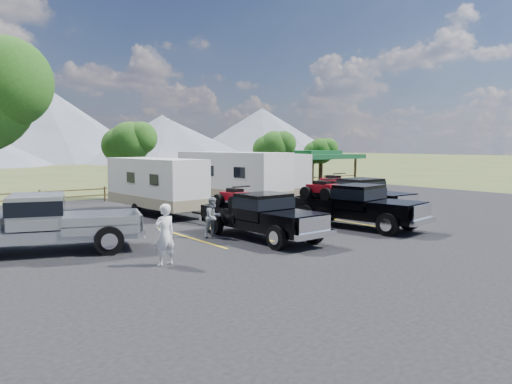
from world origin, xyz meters
TOP-DOWN VIEW (x-y plane):
  - ground at (0.00, 0.00)m, footprint 320.00×320.00m
  - asphalt_lot at (0.00, 3.00)m, footprint 44.00×34.00m
  - stall_lines at (0.00, 4.00)m, footprint 12.12×5.50m
  - tree_ne_a at (8.97, 17.01)m, footprint 3.11×2.92m
  - tree_ne_b at (14.98, 18.01)m, footprint 2.77×2.59m
  - tree_north at (-2.03, 19.02)m, footprint 3.46×3.24m
  - rail_fence at (2.00, 18.50)m, footprint 36.12×0.12m
  - pavilion at (13.00, 17.00)m, footprint 6.20×6.20m
  - rig_left at (-3.87, 2.15)m, footprint 2.27×6.02m
  - rig_center at (1.09, 1.77)m, footprint 3.12×6.60m
  - rig_right at (4.25, 4.38)m, footprint 2.27×6.37m
  - trailer_left at (-4.06, 10.86)m, footprint 2.71×8.47m
  - trailer_center at (0.87, 10.91)m, footprint 3.37×9.32m
  - trailer_right at (4.23, 12.35)m, footprint 2.72×8.90m
  - pickup_silver at (-11.32, 4.45)m, footprint 6.97×4.08m
  - person_a at (-8.86, 0.39)m, footprint 0.73×0.51m
  - person_b at (-5.20, 3.44)m, footprint 0.83×0.68m

SIDE VIEW (x-z plane):
  - ground at x=0.00m, z-range 0.00..0.00m
  - asphalt_lot at x=0.00m, z-range 0.00..0.04m
  - stall_lines at x=0.00m, z-range 0.04..0.05m
  - rail_fence at x=2.00m, z-range 0.11..1.11m
  - person_b at x=-5.20m, z-range 0.04..1.64m
  - person_a at x=-8.86m, z-range 0.04..1.93m
  - rig_left at x=-3.87m, z-range 0.00..1.99m
  - rig_center at x=1.09m, z-range 0.00..2.12m
  - rig_right at x=4.25m, z-range 0.00..2.13m
  - pickup_silver at x=-11.32m, z-range 0.08..2.07m
  - trailer_left at x=-4.06m, z-range 0.11..3.04m
  - trailer_right at x=4.23m, z-range 0.11..3.20m
  - trailer_center at x=0.87m, z-range 0.12..3.34m
  - pavilion at x=13.00m, z-range 1.18..4.40m
  - tree_ne_b at x=14.98m, z-range 0.99..5.26m
  - tree_ne_a at x=8.97m, z-range 1.10..5.86m
  - tree_north at x=-2.03m, z-range 1.21..6.46m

